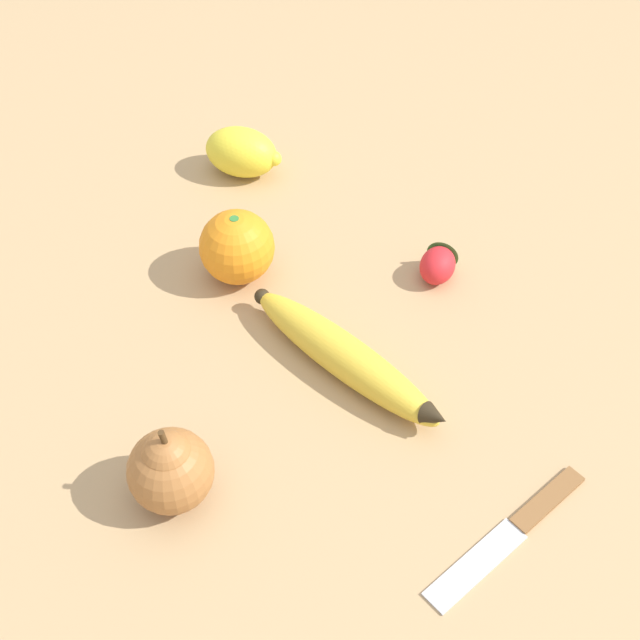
% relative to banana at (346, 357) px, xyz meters
% --- Properties ---
extents(ground_plane, '(3.00, 3.00, 0.00)m').
position_rel_banana_xyz_m(ground_plane, '(-0.04, 0.02, -0.02)').
color(ground_plane, tan).
extents(banana, '(0.18, 0.19, 0.04)m').
position_rel_banana_xyz_m(banana, '(0.00, 0.00, 0.00)').
color(banana, gold).
rests_on(banana, ground_plane).
extents(orange, '(0.07, 0.07, 0.07)m').
position_rel_banana_xyz_m(orange, '(-0.12, -0.10, 0.02)').
color(orange, orange).
rests_on(orange, ground_plane).
extents(pear, '(0.07, 0.07, 0.09)m').
position_rel_banana_xyz_m(pear, '(0.13, -0.14, 0.02)').
color(pear, '#A36633').
rests_on(pear, ground_plane).
extents(strawberry, '(0.06, 0.05, 0.03)m').
position_rel_banana_xyz_m(strawberry, '(-0.12, 0.09, -0.00)').
color(strawberry, red).
rests_on(strawberry, ground_plane).
extents(lemon, '(0.08, 0.09, 0.05)m').
position_rel_banana_xyz_m(lemon, '(-0.28, -0.11, 0.01)').
color(lemon, yellow).
rests_on(lemon, ground_plane).
extents(paring_knife, '(0.13, 0.14, 0.01)m').
position_rel_banana_xyz_m(paring_knife, '(0.16, 0.13, -0.02)').
color(paring_knife, silver).
rests_on(paring_knife, ground_plane).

